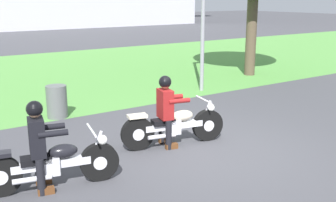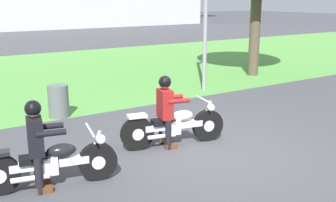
{
  "view_description": "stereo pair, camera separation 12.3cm",
  "coord_description": "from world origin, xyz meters",
  "px_view_note": "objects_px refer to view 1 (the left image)",
  "views": [
    {
      "loc": [
        -4.71,
        -5.45,
        2.83
      ],
      "look_at": [
        -0.36,
        0.96,
        0.85
      ],
      "focal_mm": 43.63,
      "sensor_mm": 36.0,
      "label": 1
    },
    {
      "loc": [
        -4.61,
        -5.52,
        2.83
      ],
      "look_at": [
        -0.36,
        0.96,
        0.85
      ],
      "focal_mm": 43.63,
      "sensor_mm": 36.0,
      "label": 2
    }
  ],
  "objects_px": {
    "motorcycle_lead": "(174,126)",
    "trash_can": "(57,102)",
    "rider_lead": "(166,106)",
    "motorcycle_follow": "(52,164)",
    "rider_follow": "(38,139)"
  },
  "relations": [
    {
      "from": "motorcycle_follow",
      "to": "rider_follow",
      "type": "distance_m",
      "value": 0.46
    },
    {
      "from": "rider_follow",
      "to": "trash_can",
      "type": "relative_size",
      "value": 1.76
    },
    {
      "from": "motorcycle_lead",
      "to": "motorcycle_follow",
      "type": "bearing_deg",
      "value": -156.79
    },
    {
      "from": "rider_lead",
      "to": "motorcycle_follow",
      "type": "xyz_separation_m",
      "value": [
        -2.43,
        -0.53,
        -0.44
      ]
    },
    {
      "from": "rider_lead",
      "to": "trash_can",
      "type": "bearing_deg",
      "value": 121.83
    },
    {
      "from": "motorcycle_follow",
      "to": "rider_follow",
      "type": "relative_size",
      "value": 1.47
    },
    {
      "from": "rider_follow",
      "to": "trash_can",
      "type": "bearing_deg",
      "value": 79.66
    },
    {
      "from": "motorcycle_lead",
      "to": "trash_can",
      "type": "xyz_separation_m",
      "value": [
        -1.24,
        3.13,
        0.0
      ]
    },
    {
      "from": "motorcycle_lead",
      "to": "rider_lead",
      "type": "distance_m",
      "value": 0.46
    },
    {
      "from": "motorcycle_lead",
      "to": "trash_can",
      "type": "distance_m",
      "value": 3.37
    },
    {
      "from": "rider_lead",
      "to": "trash_can",
      "type": "xyz_separation_m",
      "value": [
        -1.08,
        3.09,
        -0.42
      ]
    },
    {
      "from": "rider_lead",
      "to": "rider_follow",
      "type": "height_order",
      "value": "rider_lead"
    },
    {
      "from": "motorcycle_lead",
      "to": "rider_follow",
      "type": "height_order",
      "value": "rider_follow"
    },
    {
      "from": "rider_lead",
      "to": "motorcycle_follow",
      "type": "distance_m",
      "value": 2.52
    },
    {
      "from": "motorcycle_lead",
      "to": "rider_follow",
      "type": "xyz_separation_m",
      "value": [
        -2.76,
        -0.45,
        0.42
      ]
    }
  ]
}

